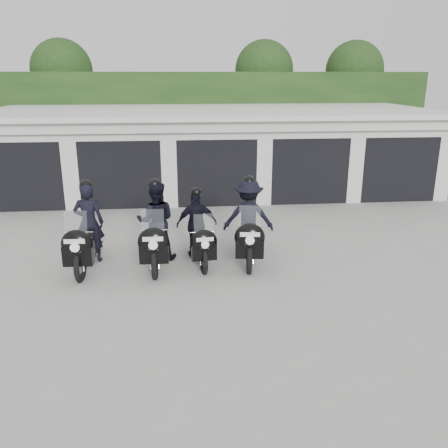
{
  "coord_description": "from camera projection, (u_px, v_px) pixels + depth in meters",
  "views": [
    {
      "loc": [
        -1.26,
        -9.7,
        4.17
      ],
      "look_at": [
        -0.29,
        0.14,
        1.05
      ],
      "focal_mm": 38.0,
      "sensor_mm": 36.0,
      "label": 1
    }
  ],
  "objects": [
    {
      "name": "police_bike_c",
      "position": [
        198.0,
        229.0,
        11.0
      ],
      "size": [
        1.01,
        2.02,
        1.76
      ],
      "rotation": [
        0.0,
        0.0,
        0.11
      ],
      "color": "black",
      "rests_on": "ground"
    },
    {
      "name": "police_bike_a",
      "position": [
        86.0,
        233.0,
        10.6
      ],
      "size": [
        0.74,
        2.3,
        2.0
      ],
      "rotation": [
        0.0,
        0.0,
        -0.04
      ],
      "color": "black",
      "rests_on": "ground"
    },
    {
      "name": "garage_block",
      "position": [
        211.0,
        151.0,
        17.8
      ],
      "size": [
        16.4,
        6.8,
        2.96
      ],
      "color": "silver",
      "rests_on": "ground"
    },
    {
      "name": "police_bike_b",
      "position": [
        156.0,
        227.0,
        10.83
      ],
      "size": [
        0.91,
        2.29,
        2.0
      ],
      "rotation": [
        0.0,
        0.0,
        -0.01
      ],
      "color": "black",
      "rests_on": "ground"
    },
    {
      "name": "background_vegetation",
      "position": [
        212.0,
        106.0,
        22.04
      ],
      "size": [
        20.0,
        3.9,
        5.8
      ],
      "color": "#163513",
      "rests_on": "ground"
    },
    {
      "name": "police_bike_d",
      "position": [
        249.0,
        223.0,
        11.13
      ],
      "size": [
        1.27,
        2.29,
        2.0
      ],
      "rotation": [
        0.0,
        0.0,
        -0.12
      ],
      "color": "black",
      "rests_on": "ground"
    },
    {
      "name": "ground",
      "position": [
        238.0,
        270.0,
        10.57
      ],
      "size": [
        80.0,
        80.0,
        0.0
      ],
      "primitive_type": "plane",
      "color": "#9A9A95",
      "rests_on": "ground"
    }
  ]
}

